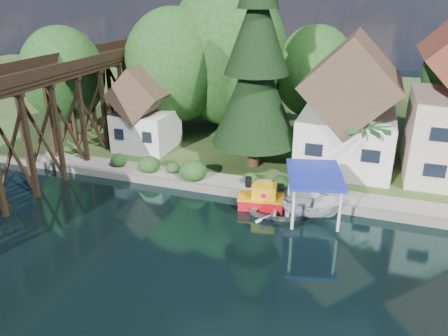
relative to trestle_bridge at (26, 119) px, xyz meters
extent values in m
plane|color=black|center=(16.00, -5.17, -5.35)|extent=(140.00, 140.00, 0.00)
cube|color=#2F491D|center=(16.00, 28.83, -5.10)|extent=(140.00, 52.00, 0.50)
cube|color=slate|center=(20.00, 2.83, -5.04)|extent=(60.00, 0.40, 0.62)
cube|color=gray|center=(22.00, 4.13, -4.82)|extent=(50.00, 2.60, 0.06)
cube|color=black|center=(0.00, -1.97, -1.35)|extent=(4.00, 0.36, 8.00)
cube|color=black|center=(0.00, 1.23, -1.35)|extent=(4.00, 0.36, 8.00)
cube|color=black|center=(0.00, 4.43, -1.35)|extent=(4.00, 0.36, 8.00)
cube|color=black|center=(0.00, 7.63, -1.35)|extent=(4.00, 0.36, 8.00)
cube|color=black|center=(0.00, 10.83, -1.35)|extent=(4.00, 0.36, 8.00)
cube|color=black|center=(0.00, 14.03, -1.35)|extent=(4.00, 0.36, 8.00)
cube|color=black|center=(0.00, 17.23, -1.35)|extent=(4.00, 0.36, 8.00)
cube|color=black|center=(0.00, 20.43, -1.35)|extent=(4.00, 0.36, 8.00)
cube|color=black|center=(-1.75, 0.83, 2.70)|extent=(0.35, 44.00, 0.35)
cube|color=black|center=(1.75, 0.83, 2.70)|extent=(0.35, 44.00, 0.35)
cube|color=black|center=(0.00, 0.83, 3.00)|extent=(4.00, 44.00, 0.30)
cube|color=black|center=(-2.00, 0.83, 3.55)|extent=(0.12, 44.00, 0.80)
cube|color=black|center=(2.00, 0.83, 3.55)|extent=(0.12, 44.00, 0.80)
cube|color=white|center=(23.00, 10.83, -2.60)|extent=(7.50, 8.00, 4.50)
cube|color=#4B3628|center=(23.00, 10.83, 2.35)|extent=(7.64, 8.64, 7.64)
cube|color=black|center=(20.90, 6.79, -2.37)|extent=(1.35, 0.08, 1.00)
cube|color=black|center=(25.10, 6.79, -2.37)|extent=(1.35, 0.08, 1.00)
cube|color=black|center=(29.62, 7.04, -1.27)|extent=(1.53, 0.08, 1.00)
cube|color=white|center=(5.00, 9.33, -3.10)|extent=(5.00, 5.00, 3.50)
cube|color=#4B3628|center=(5.00, 9.33, 0.45)|extent=(5.09, 5.40, 5.09)
cube|color=black|center=(3.60, 6.79, -2.92)|extent=(0.90, 0.08, 1.00)
cube|color=black|center=(6.40, 6.79, -2.92)|extent=(0.90, 0.08, 1.00)
cylinder|color=#382314|center=(6.00, 13.83, -2.60)|extent=(0.50, 0.50, 4.50)
ellipsoid|color=#1B4217|center=(6.00, 13.83, 2.15)|extent=(4.40, 4.40, 5.06)
cylinder|color=#382314|center=(10.00, 17.83, -2.37)|extent=(0.50, 0.50, 4.95)
ellipsoid|color=#1B4217|center=(10.00, 17.83, 2.85)|extent=(5.00, 5.00, 5.75)
cylinder|color=#382314|center=(19.00, 18.83, -2.82)|extent=(0.50, 0.50, 4.05)
ellipsoid|color=#1B4217|center=(19.00, 18.83, 1.45)|extent=(4.00, 4.00, 4.60)
cylinder|color=#382314|center=(-4.00, 9.83, -2.82)|extent=(0.50, 0.50, 4.05)
ellipsoid|color=#1B4217|center=(-4.00, 9.83, 1.45)|extent=(4.00, 4.00, 4.60)
ellipsoid|color=#174218|center=(8.00, 4.03, -4.08)|extent=(1.98, 1.98, 1.53)
ellipsoid|color=#174218|center=(10.00, 4.33, -4.25)|extent=(1.54, 1.54, 1.19)
ellipsoid|color=#174218|center=(12.00, 3.83, -4.00)|extent=(2.20, 2.20, 1.70)
ellipsoid|color=#174218|center=(5.00, 4.23, -4.17)|extent=(1.76, 1.76, 1.36)
ellipsoid|color=#174218|center=(16.50, 4.43, -4.25)|extent=(1.54, 1.54, 1.19)
ellipsoid|color=#174218|center=(19.00, 4.13, -4.17)|extent=(1.76, 1.76, 1.36)
cylinder|color=#382314|center=(15.79, 8.13, -3.23)|extent=(0.97, 0.97, 3.23)
cone|color=black|center=(15.79, 8.13, 1.61)|extent=(7.11, 7.11, 8.61)
cone|color=black|center=(15.79, 8.13, 6.46)|extent=(5.17, 5.17, 7.00)
cylinder|color=#382314|center=(24.58, 7.22, -2.73)|extent=(0.42, 0.42, 4.25)
ellipsoid|color=#18481B|center=(24.58, 7.22, -0.41)|extent=(4.53, 4.53, 0.97)
cube|color=red|center=(18.07, 1.76, -4.98)|extent=(3.35, 2.13, 0.83)
cube|color=#FFAC0D|center=(18.07, 1.76, -4.54)|extent=(3.47, 2.25, 0.10)
cube|color=#FFAC0D|center=(18.27, 1.80, -4.10)|extent=(1.84, 1.49, 1.04)
cylinder|color=black|center=(17.14, 1.62, -3.42)|extent=(0.46, 0.46, 0.73)
cylinder|color=#A80C6B|center=(18.37, 1.16, -4.10)|extent=(0.38, 0.14, 0.38)
cylinder|color=#A80C6B|center=(18.17, 2.43, -4.10)|extent=(0.38, 0.14, 0.38)
cylinder|color=#A80C6B|center=(19.10, 1.92, -4.10)|extent=(0.14, 0.38, 0.38)
imported|color=silver|center=(19.56, 0.89, -4.93)|extent=(4.23, 3.15, 0.84)
imported|color=silver|center=(21.69, 1.45, -4.55)|extent=(4.38, 2.47, 1.59)
cube|color=#1B2CB3|center=(21.69, 1.45, -2.15)|extent=(4.61, 5.79, 0.19)
cylinder|color=white|center=(23.61, -0.39, -3.59)|extent=(0.19, 0.19, 2.88)
cylinder|color=white|center=(22.57, 3.96, -3.59)|extent=(0.19, 0.19, 2.88)
cylinder|color=white|center=(20.82, -1.06, -3.59)|extent=(0.19, 0.19, 2.88)
cylinder|color=white|center=(19.77, 3.29, -3.59)|extent=(0.19, 0.19, 2.88)
camera|label=1|loc=(24.53, -25.45, 9.28)|focal=35.00mm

